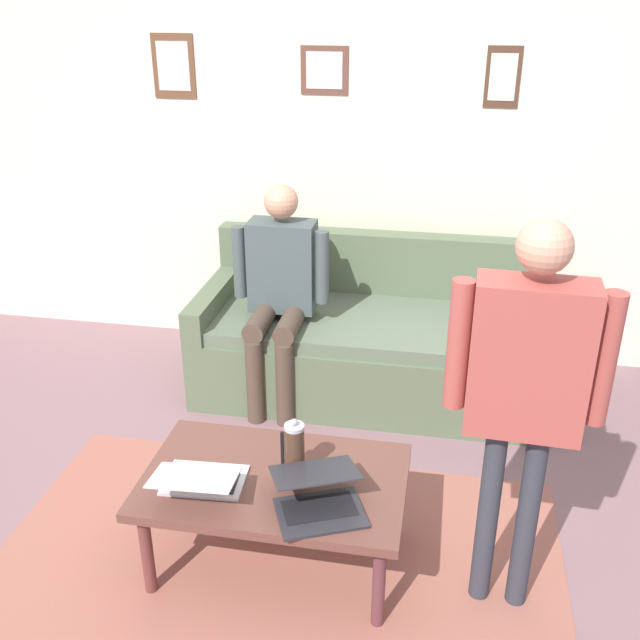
{
  "coord_description": "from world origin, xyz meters",
  "views": [
    {
      "loc": [
        -0.54,
        2.27,
        2.25
      ],
      "look_at": [
        0.03,
        -0.79,
        0.8
      ],
      "focal_mm": 40.4,
      "sensor_mm": 36.0,
      "label": 1
    }
  ],
  "objects": [
    {
      "name": "french_press",
      "position": [
        -0.0,
        -0.06,
        0.56
      ],
      "size": [
        0.1,
        0.08,
        0.27
      ],
      "color": "#4C3323",
      "rests_on": "coffee_table"
    },
    {
      "name": "couch",
      "position": [
        -0.12,
        -1.59,
        0.3
      ],
      "size": [
        2.0,
        0.9,
        0.88
      ],
      "color": "#56664A",
      "rests_on": "ground_plane"
    },
    {
      "name": "ground_plane",
      "position": [
        0.0,
        0.0,
        0.0
      ],
      "size": [
        7.68,
        7.68,
        0.0
      ],
      "primitive_type": "plane",
      "color": "#7F5E62"
    },
    {
      "name": "area_rug",
      "position": [
        0.08,
        0.06,
        0.0
      ],
      "size": [
        2.43,
        1.68,
        0.01
      ],
      "primitive_type": "cube",
      "color": "#9A5A4C",
      "rests_on": "ground_plane"
    },
    {
      "name": "person_seated",
      "position": [
        0.37,
        -1.37,
        0.73
      ],
      "size": [
        0.55,
        0.51,
        1.28
      ],
      "color": "#4B3C30",
      "rests_on": "ground_plane"
    },
    {
      "name": "person_standing",
      "position": [
        -0.84,
        0.0,
        1.02
      ],
      "size": [
        0.57,
        0.19,
        1.59
      ],
      "color": "#31353E",
      "rests_on": "ground_plane"
    },
    {
      "name": "laptop_left",
      "position": [
        0.35,
        0.09,
        0.48
      ],
      "size": [
        0.34,
        0.37,
        0.14
      ],
      "color": "silver",
      "rests_on": "coffee_table"
    },
    {
      "name": "back_wall",
      "position": [
        0.0,
        -2.2,
        1.35
      ],
      "size": [
        7.04,
        0.11,
        2.7
      ],
      "color": "silver",
      "rests_on": "ground_plane"
    },
    {
      "name": "coffee_table",
      "position": [
        0.08,
        -0.04,
        0.39
      ],
      "size": [
        1.07,
        0.67,
        0.44
      ],
      "color": "brown",
      "rests_on": "ground_plane"
    },
    {
      "name": "laptop_center",
      "position": [
        -0.13,
        0.12,
        0.48
      ],
      "size": [
        0.43,
        0.43,
        0.15
      ],
      "color": "#28282D",
      "rests_on": "coffee_table"
    }
  ]
}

